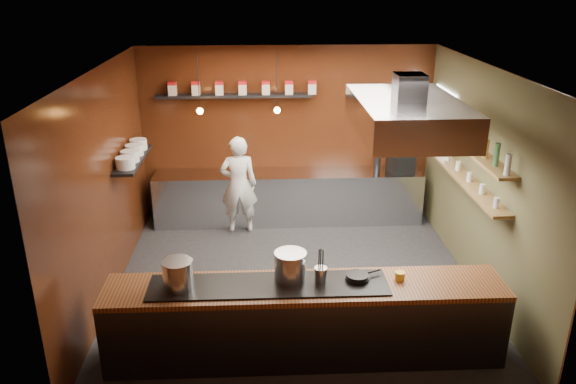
{
  "coord_description": "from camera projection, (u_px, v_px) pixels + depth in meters",
  "views": [
    {
      "loc": [
        -0.45,
        -6.91,
        4.09
      ],
      "look_at": [
        -0.09,
        0.4,
        1.23
      ],
      "focal_mm": 35.0,
      "sensor_mm": 36.0,
      "label": 1
    }
  ],
  "objects": [
    {
      "name": "chef",
      "position": [
        239.0,
        185.0,
        9.27
      ],
      "size": [
        0.62,
        0.43,
        1.66
      ],
      "primitive_type": "imported",
      "rotation": [
        0.0,
        0.0,
        3.19
      ],
      "color": "white",
      "rests_on": "floor"
    },
    {
      "name": "pass_counter",
      "position": [
        305.0,
        320.0,
        6.28
      ],
      "size": [
        4.4,
        0.72,
        0.94
      ],
      "color": "#38383D",
      "rests_on": "floor"
    },
    {
      "name": "espresso_machine",
      "position": [
        401.0,
        161.0,
        9.6
      ],
      "size": [
        0.46,
        0.45,
        0.38
      ],
      "primitive_type": "cube",
      "rotation": [
        0.0,
        0.0,
        0.27
      ],
      "color": "black",
      "rests_on": "prep_counter"
    },
    {
      "name": "ceiling",
      "position": [
        297.0,
        69.0,
        6.85
      ],
      "size": [
        5.0,
        5.0,
        0.0
      ],
      "primitive_type": "plane",
      "rotation": [
        3.14,
        0.0,
        0.0
      ],
      "color": "silver",
      "rests_on": "back_wall"
    },
    {
      "name": "tin_shelf",
      "position": [
        234.0,
        96.0,
        9.3
      ],
      "size": [
        2.6,
        0.26,
        0.04
      ],
      "primitive_type": "cube",
      "color": "black",
      "rests_on": "back_wall"
    },
    {
      "name": "butter_jar",
      "position": [
        400.0,
        276.0,
        6.2
      ],
      "size": [
        0.14,
        0.14,
        0.1
      ],
      "primitive_type": "cylinder",
      "rotation": [
        0.0,
        0.0,
        0.37
      ],
      "color": "gold",
      "rests_on": "pass_counter"
    },
    {
      "name": "right_wall",
      "position": [
        483.0,
        181.0,
        7.51
      ],
      "size": [
        0.0,
        5.0,
        5.0
      ],
      "primitive_type": "plane",
      "rotation": [
        1.57,
        0.0,
        -1.57
      ],
      "color": "#4E4E2C",
      "rests_on": "ground"
    },
    {
      "name": "pendant_left",
      "position": [
        200.0,
        108.0,
        8.68
      ],
      "size": [
        0.1,
        0.1,
        0.95
      ],
      "color": "black",
      "rests_on": "ceiling"
    },
    {
      "name": "stockpot_large",
      "position": [
        178.0,
        274.0,
        5.97
      ],
      "size": [
        0.43,
        0.43,
        0.32
      ],
      "primitive_type": "cylinder",
      "rotation": [
        0.0,
        0.0,
        -0.37
      ],
      "color": "#BABCC2",
      "rests_on": "pass_counter"
    },
    {
      "name": "wine_glasses",
      "position": [
        464.0,
        171.0,
        7.77
      ],
      "size": [
        0.07,
        2.37,
        0.13
      ],
      "color": "silver",
      "rests_on": "bottle_shelf_lower"
    },
    {
      "name": "plate_stacks",
      "position": [
        132.0,
        153.0,
        8.16
      ],
      "size": [
        0.26,
        1.16,
        0.16
      ],
      "color": "silver",
      "rests_on": "plate_shelf"
    },
    {
      "name": "storage_tins",
      "position": [
        243.0,
        88.0,
        9.25
      ],
      "size": [
        2.43,
        0.13,
        0.22
      ],
      "color": "beige",
      "rests_on": "tin_shelf"
    },
    {
      "name": "back_wall",
      "position": [
        288.0,
        134.0,
        9.72
      ],
      "size": [
        5.0,
        0.0,
        5.0
      ],
      "primitive_type": "plane",
      "rotation": [
        1.57,
        0.0,
        0.0
      ],
      "color": "black",
      "rests_on": "ground"
    },
    {
      "name": "stockpot_small",
      "position": [
        290.0,
        266.0,
        6.12
      ],
      "size": [
        0.44,
        0.44,
        0.33
      ],
      "primitive_type": "cylinder",
      "rotation": [
        0.0,
        0.0,
        0.28
      ],
      "color": "silver",
      "rests_on": "pass_counter"
    },
    {
      "name": "utensil_crock",
      "position": [
        321.0,
        275.0,
        6.1
      ],
      "size": [
        0.17,
        0.17,
        0.18
      ],
      "primitive_type": "cylinder",
      "rotation": [
        0.0,
        0.0,
        0.21
      ],
      "color": "silver",
      "rests_on": "pass_counter"
    },
    {
      "name": "bottle_shelf_upper",
      "position": [
        467.0,
        145.0,
        7.63
      ],
      "size": [
        0.26,
        2.8,
        0.04
      ],
      "primitive_type": "cube",
      "color": "olive",
      "rests_on": "right_wall"
    },
    {
      "name": "extractor_hood",
      "position": [
        407.0,
        115.0,
        6.72
      ],
      "size": [
        1.2,
        2.0,
        0.72
      ],
      "color": "#38383D",
      "rests_on": "ceiling"
    },
    {
      "name": "window_pane",
      "position": [
        443.0,
        121.0,
        8.94
      ],
      "size": [
        0.0,
        1.0,
        1.0
      ],
      "primitive_type": "plane",
      "rotation": [
        1.57,
        0.0,
        -1.57
      ],
      "color": "white",
      "rests_on": "right_wall"
    },
    {
      "name": "bottle_shelf_lower",
      "position": [
        463.0,
        177.0,
        7.8
      ],
      "size": [
        0.26,
        2.8,
        0.04
      ],
      "primitive_type": "cube",
      "color": "olive",
      "rests_on": "right_wall"
    },
    {
      "name": "pendant_right",
      "position": [
        277.0,
        107.0,
        8.73
      ],
      "size": [
        0.1,
        0.1,
        0.95
      ],
      "color": "black",
      "rests_on": "ceiling"
    },
    {
      "name": "left_wall",
      "position": [
        105.0,
        187.0,
        7.28
      ],
      "size": [
        0.0,
        5.0,
        5.0
      ],
      "primitive_type": "plane",
      "rotation": [
        1.57,
        0.0,
        1.57
      ],
      "color": "black",
      "rests_on": "ground"
    },
    {
      "name": "frying_pan",
      "position": [
        358.0,
        277.0,
        6.17
      ],
      "size": [
        0.41,
        0.27,
        0.07
      ],
      "color": "black",
      "rests_on": "pass_counter"
    },
    {
      "name": "bottles",
      "position": [
        468.0,
        135.0,
        7.58
      ],
      "size": [
        0.06,
        2.66,
        0.24
      ],
      "color": "silver",
      "rests_on": "bottle_shelf_upper"
    },
    {
      "name": "floor",
      "position": [
        296.0,
        283.0,
        7.94
      ],
      "size": [
        5.0,
        5.0,
        0.0
      ],
      "primitive_type": "plane",
      "color": "black",
      "rests_on": "ground"
    },
    {
      "name": "plate_shelf",
      "position": [
        133.0,
        160.0,
        8.2
      ],
      "size": [
        0.3,
        1.4,
        0.04
      ],
      "primitive_type": "cube",
      "color": "black",
      "rests_on": "left_wall"
    },
    {
      "name": "prep_counter",
      "position": [
        288.0,
        197.0,
        9.79
      ],
      "size": [
        4.6,
        0.65,
        0.9
      ],
      "primitive_type": "cube",
      "color": "silver",
      "rests_on": "floor"
    }
  ]
}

